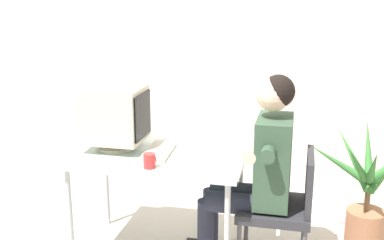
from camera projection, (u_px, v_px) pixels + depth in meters
name	position (u px, v px, depth m)	size (l,w,h in m)	color
wall_back	(234.00, 27.00, 4.31)	(8.00, 0.10, 3.00)	beige
desk	(159.00, 161.00, 3.27)	(1.18, 0.73, 0.74)	#B7B7BC
crt_monitor	(115.00, 115.00, 3.30)	(0.41, 0.36, 0.44)	beige
keyboard	(159.00, 151.00, 3.26)	(0.19, 0.42, 0.03)	beige
office_chair	(284.00, 203.00, 3.12)	(0.46, 0.46, 0.81)	#4C4C51
person_seated	(258.00, 164.00, 3.09)	(0.72, 0.60, 1.31)	#334C38
potted_plant	(368.00, 192.00, 3.40)	(0.84, 0.76, 0.89)	#9E6647
desk_mug	(150.00, 161.00, 2.97)	(0.08, 0.09, 0.09)	red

